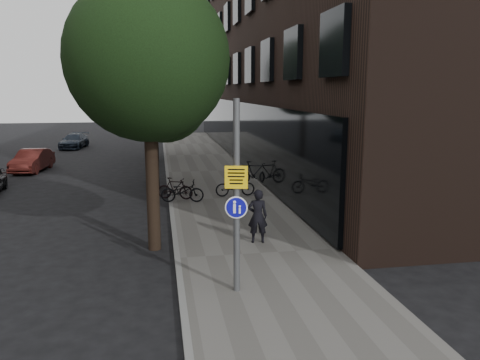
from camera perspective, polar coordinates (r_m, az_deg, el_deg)
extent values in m
plane|color=black|center=(9.97, 5.26, -16.00)|extent=(120.00, 120.00, 0.00)
cube|color=#5D5B56|center=(19.27, -1.75, -2.40)|extent=(4.50, 60.00, 0.12)
cube|color=slate|center=(19.09, -8.46, -2.62)|extent=(0.15, 60.00, 0.13)
cube|color=black|center=(32.75, 10.18, 18.68)|extent=(12.00, 40.00, 18.00)
cylinder|color=black|center=(13.38, -10.57, -1.79)|extent=(0.36, 0.36, 3.20)
sphere|color=black|center=(13.09, -11.15, 14.22)|extent=(4.40, 4.40, 4.40)
sphere|color=black|center=(13.86, -9.26, 9.95)|extent=(2.64, 2.64, 2.64)
cylinder|color=black|center=(21.76, -10.37, 3.10)|extent=(0.36, 0.36, 3.20)
sphere|color=black|center=(21.58, -10.72, 12.88)|extent=(5.00, 5.00, 5.00)
sphere|color=black|center=(22.36, -9.56, 10.28)|extent=(3.00, 3.00, 3.00)
cylinder|color=black|center=(30.70, -10.28, 5.35)|extent=(0.36, 0.36, 3.20)
sphere|color=black|center=(30.57, -10.52, 12.27)|extent=(5.00, 5.00, 5.00)
sphere|color=black|center=(31.36, -9.70, 10.43)|extent=(3.00, 3.00, 3.00)
cylinder|color=#595B5E|center=(10.01, -0.42, -2.21)|extent=(0.14, 0.14, 4.22)
cube|color=#DCAF0B|center=(9.92, -0.43, 0.42)|extent=(0.48, 0.14, 0.49)
cylinder|color=#0E0D95|center=(10.06, -0.42, -3.25)|extent=(0.42, 0.12, 0.43)
cylinder|color=white|center=(10.06, -0.42, -3.25)|extent=(0.48, 0.13, 0.49)
imported|color=black|center=(13.58, 2.16, -4.42)|extent=(0.62, 0.44, 1.58)
imported|color=black|center=(19.54, -0.60, -0.72)|extent=(1.67, 0.62, 0.87)
imported|color=black|center=(21.94, 1.80, 0.89)|extent=(1.91, 1.02, 1.10)
imported|color=black|center=(18.63, -7.05, -1.35)|extent=(1.76, 0.84, 0.89)
imported|color=black|center=(19.17, -7.92, -1.02)|extent=(1.53, 0.91, 0.89)
imported|color=#5B1E1A|center=(28.64, -23.99, 2.20)|extent=(1.75, 3.87, 1.23)
imported|color=#1D2634|center=(38.93, -19.56, 4.52)|extent=(2.03, 4.04, 1.13)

